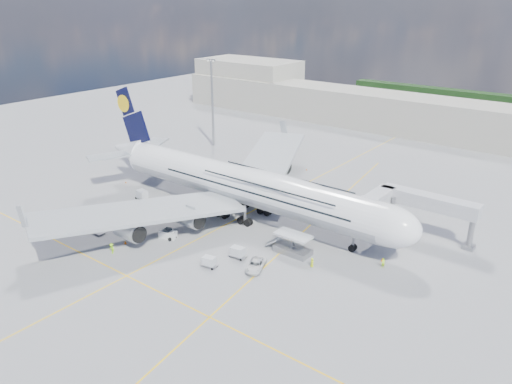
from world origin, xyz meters
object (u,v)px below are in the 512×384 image
Objects in this scene: airliner at (244,185)px; cone_wing_left_outer at (307,169)px; dolly_back at (142,195)px; cargo_loader at (292,246)px; jet_bridge at (407,203)px; dolly_nose_near at (238,252)px; crew_loader at (288,235)px; cone_wing_left_inner at (226,188)px; cone_wing_right_outer at (125,242)px; dolly_nose_far at (209,261)px; cone_nose at (382,260)px; catering_truck_outer at (278,146)px; service_van at (256,265)px; crew_nose at (383,263)px; dolly_row_a at (137,203)px; dolly_row_b at (98,232)px; crew_wing at (148,213)px; dolly_row_c at (145,218)px; cone_tail at (126,182)px; crew_van at (312,262)px; cone_wing_right_inner at (149,216)px; crew_tug at (112,248)px; baggage_tug at (168,234)px; catering_truck_inner at (256,178)px; light_mast at (212,102)px.

cone_wing_left_outer is at bearing 99.38° from airliner.
cargo_loader is at bearing 7.64° from dolly_back.
jet_bridge is 5.81× the size of dolly_nose_near.
airliner is at bearing -159.69° from jet_bridge.
crew_loader is 3.06× the size of cone_wing_left_inner.
cone_wing_right_outer is at bearing -94.26° from cone_wing_left_outer.
cone_wing_left_outer is (-34.88, 21.37, -6.60)m from jet_bridge.
dolly_nose_far is (8.29, -19.60, -5.90)m from airliner.
cone_nose is at bearing -0.26° from airliner.
catering_truck_outer is 66.50m from service_van.
dolly_nose_near is 1.86× the size of crew_nose.
dolly_row_b is at bearing -52.42° from dolly_row_a.
airliner reaches higher than crew_wing.
jet_bridge reaches higher than crew_loader.
airliner is at bearing -174.23° from crew_loader.
cone_tail is (-20.18, 11.29, -0.11)m from dolly_row_c.
crew_van is at bearing -6.65° from cone_tail.
cone_wing_left_inner is at bearing 83.79° from dolly_row_b.
cone_wing_right_inner is (-14.86, -12.47, -6.61)m from airliner.
crew_tug is at bearing -135.25° from jet_bridge.
baggage_tug reaches higher than dolly_row_c.
catering_truck_inner is at bearing 64.04° from dolly_back.
service_van is 21.26m from crew_nose.
dolly_row_c is 23.12m from cone_tail.
crew_nose is (71.73, -37.09, -12.34)m from light_mast.
dolly_row_b is at bearing -176.50° from cone_wing_right_outer.
dolly_back reaches higher than dolly_row_b.
baggage_tug is (9.86, -2.86, 0.54)m from dolly_row_c.
cone_wing_left_inner is 24.85m from cone_tail.
catering_truck_inner is 17.44m from cone_wing_left_outer.
cone_wing_right_outer reaches higher than cone_wing_right_inner.
jet_bridge is 10.02× the size of crew_loader.
jet_bridge reaches higher than dolly_nose_far.
cone_tail is at bearing 147.57° from dolly_nose_far.
cone_wing_left_inner is at bearing 167.59° from cone_nose.
cargo_loader reaches higher than dolly_nose_far.
dolly_back is 2.08× the size of crew_nose.
cone_nose is (30.48, -0.14, -6.57)m from airliner.
catering_truck_outer is at bearing 103.18° from cone_wing_left_inner.
catering_truck_inner is at bearing 25.00° from crew_van.
cone_wing_right_outer is at bearing 3.98° from dolly_row_b.
dolly_row_b is at bearing 83.70° from crew_van.
crew_wing is at bearing -96.27° from cone_wing_left_inner.
airliner reaches higher than crew_van.
cargo_loader is 4.91× the size of crew_nose.
dolly_nose_far reaches higher than cone_nose.
dolly_nose_far is 1.77× the size of crew_nose.
dolly_nose_far is at bearing -67.06° from airliner.
dolly_row_a is 0.70× the size of service_van.
catering_truck_outer is at bearing 101.15° from service_van.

